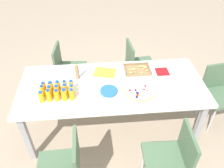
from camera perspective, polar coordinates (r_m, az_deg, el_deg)
name	(u,v)px	position (r m, az deg, el deg)	size (l,w,h in m)	color
ground_plane	(112,128)	(3.12, 0.05, -10.87)	(12.00, 12.00, 0.00)	tan
party_table	(112,89)	(2.62, 0.06, -1.19)	(2.10, 0.89, 0.76)	white
chair_far_right	(137,63)	(3.41, 6.28, 5.30)	(0.44, 0.44, 0.83)	#4C6B4C
chair_near_left	(65,165)	(2.26, -11.69, -19.35)	(0.41, 0.41, 0.83)	#4C6B4C
chair_end	(219,90)	(3.21, 25.32, -1.39)	(0.45, 0.45, 0.83)	#4C6B4C
chair_near_right	(172,157)	(2.34, 14.94, -17.20)	(0.42, 0.42, 0.83)	#4C6B4C
chair_far_left	(67,67)	(3.37, -11.31, 4.22)	(0.43, 0.43, 0.83)	#4C6B4C
juice_bottle_0	(41,97)	(2.44, -17.32, -3.09)	(0.06, 0.06, 0.13)	#F9AE14
juice_bottle_1	(49,96)	(2.42, -15.60, -2.80)	(0.05, 0.05, 0.15)	#FAAC14
juice_bottle_2	(57,95)	(2.41, -13.69, -2.78)	(0.06, 0.06, 0.14)	#FAAC14
juice_bottle_3	(64,95)	(2.40, -11.87, -2.64)	(0.06, 0.06, 0.14)	#F9AD14
juice_bottle_4	(72,94)	(2.39, -10.06, -2.60)	(0.06, 0.06, 0.14)	#FAAC14
juice_bottle_5	(43,91)	(2.50, -17.03, -1.73)	(0.05, 0.05, 0.15)	#FAAB14
juice_bottle_6	(50,91)	(2.48, -15.36, -1.77)	(0.06, 0.06, 0.14)	#FAAC14
juice_bottle_7	(57,91)	(2.47, -13.68, -1.64)	(0.06, 0.06, 0.14)	#F9AD14
juice_bottle_8	(65,90)	(2.45, -11.72, -1.48)	(0.05, 0.05, 0.15)	#F9AC14
juice_bottle_9	(72,90)	(2.44, -10.03, -1.53)	(0.06, 0.06, 0.14)	#F9AD14
juice_bottle_10	(44,87)	(2.55, -16.73, -0.80)	(0.05, 0.05, 0.13)	#FAAD14
juice_bottle_11	(51,87)	(2.53, -15.14, -0.75)	(0.06, 0.06, 0.14)	#F9AD14
juice_bottle_12	(58,86)	(2.52, -13.43, -0.61)	(0.06, 0.06, 0.14)	#FAAE14
juice_bottle_13	(65,86)	(2.51, -11.77, -0.47)	(0.05, 0.05, 0.14)	#F9AC14
juice_bottle_14	(71,86)	(2.51, -10.14, -0.38)	(0.05, 0.05, 0.14)	#F9AC14
fruit_pizza	(140,91)	(2.50, 7.17, -1.67)	(0.34, 0.34, 0.05)	tan
snack_tray	(137,70)	(2.80, 6.37, 3.56)	(0.32, 0.24, 0.04)	olive
plate_stack	(109,91)	(2.47, -0.80, -1.77)	(0.19, 0.19, 0.03)	blue
napkin_stack	(162,72)	(2.83, 12.48, 3.06)	(0.15, 0.15, 0.01)	red
cardboard_tube	(77,72)	(2.64, -8.76, 2.98)	(0.04, 0.04, 0.19)	#9E7A56
paper_folder	(105,72)	(2.76, -1.81, 2.92)	(0.26, 0.20, 0.01)	yellow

